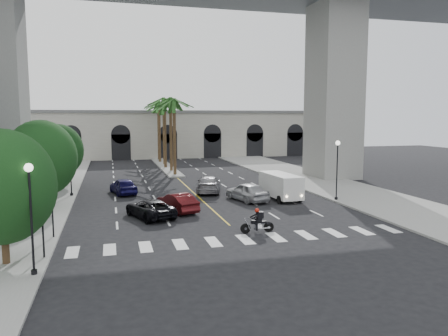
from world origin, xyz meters
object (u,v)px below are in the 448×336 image
(lamp_post_right, at_px, (337,165))
(motorcycle_rider, at_px, (258,222))
(lamp_post_left_near, at_px, (31,209))
(traffic_signal_far, at_px, (52,199))
(car_a, at_px, (247,192))
(cargo_van, at_px, (281,185))
(pedestrian_b, at_px, (8,219))
(car_d, at_px, (209,184))
(traffic_signal_near, at_px, (42,213))
(car_c, at_px, (150,208))
(lamp_post_left_far, at_px, (70,163))
(car_b, at_px, (177,202))
(car_e, at_px, (123,186))

(lamp_post_right, relative_size, motorcycle_rider, 2.39)
(lamp_post_left_near, relative_size, traffic_signal_far, 1.47)
(car_a, distance_m, cargo_van, 3.22)
(lamp_post_left_near, xyz_separation_m, cargo_van, (18.38, 15.11, -1.94))
(cargo_van, height_order, pedestrian_b, cargo_van)
(traffic_signal_far, bearing_deg, motorcycle_rider, -7.76)
(traffic_signal_far, bearing_deg, pedestrian_b, 144.13)
(traffic_signal_far, relative_size, car_d, 0.65)
(lamp_post_right, relative_size, traffic_signal_far, 1.47)
(traffic_signal_near, relative_size, car_c, 0.74)
(pedestrian_b, bearing_deg, lamp_post_right, 45.00)
(lamp_post_left_far, distance_m, motorcycle_rider, 20.73)
(lamp_post_left_far, height_order, traffic_signal_near, lamp_post_left_far)
(lamp_post_left_near, bearing_deg, lamp_post_left_far, 90.00)
(cargo_van, bearing_deg, lamp_post_right, -28.96)
(lamp_post_left_near, height_order, motorcycle_rider, lamp_post_left_near)
(car_a, bearing_deg, car_d, -82.07)
(traffic_signal_near, relative_size, motorcycle_rider, 1.63)
(car_b, xyz_separation_m, car_c, (-2.26, -1.49, -0.06))
(car_e, bearing_deg, lamp_post_right, 142.41)
(car_b, bearing_deg, traffic_signal_near, 30.28)
(car_a, xyz_separation_m, pedestrian_b, (-18.06, -6.45, 0.12))
(lamp_post_right, xyz_separation_m, car_c, (-16.49, -2.20, -2.53))
(lamp_post_left_near, height_order, car_b, lamp_post_left_near)
(lamp_post_left_far, relative_size, car_e, 1.17)
(motorcycle_rider, bearing_deg, cargo_van, 61.62)
(traffic_signal_near, xyz_separation_m, motorcycle_rider, (12.58, 2.29, -1.78))
(traffic_signal_near, height_order, motorcycle_rider, traffic_signal_near)
(car_d, bearing_deg, pedestrian_b, 51.62)
(car_e, bearing_deg, lamp_post_left_far, -8.10)
(lamp_post_left_near, distance_m, pedestrian_b, 9.38)
(traffic_signal_near, xyz_separation_m, pedestrian_b, (-2.95, 6.14, -1.57))
(lamp_post_right, relative_size, car_b, 1.18)
(lamp_post_right, bearing_deg, traffic_signal_near, -155.18)
(car_e, relative_size, cargo_van, 0.83)
(car_c, bearing_deg, motorcycle_rider, 116.51)
(traffic_signal_far, xyz_separation_m, car_c, (6.21, 4.30, -1.82))
(lamp_post_right, distance_m, car_a, 8.24)
(car_d, bearing_deg, car_b, 76.72)
(car_b, distance_m, car_e, 9.88)
(car_a, xyz_separation_m, cargo_van, (3.18, 0.02, 0.45))
(car_a, bearing_deg, car_b, 6.95)
(pedestrian_b, bearing_deg, lamp_post_left_near, -36.36)
(car_a, relative_size, cargo_van, 0.88)
(cargo_van, bearing_deg, car_d, 133.23)
(car_d, distance_m, pedestrian_b, 19.59)
(motorcycle_rider, bearing_deg, pedestrian_b, 166.63)
(motorcycle_rider, bearing_deg, traffic_signal_far, 172.80)
(car_a, distance_m, car_e, 12.24)
(car_d, bearing_deg, lamp_post_right, 158.81)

